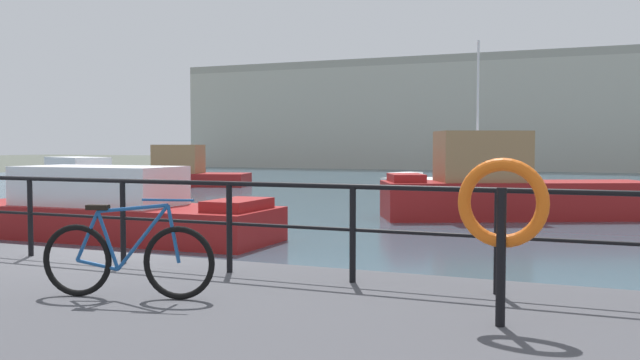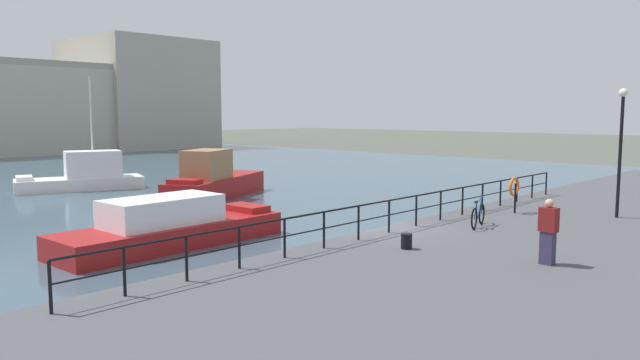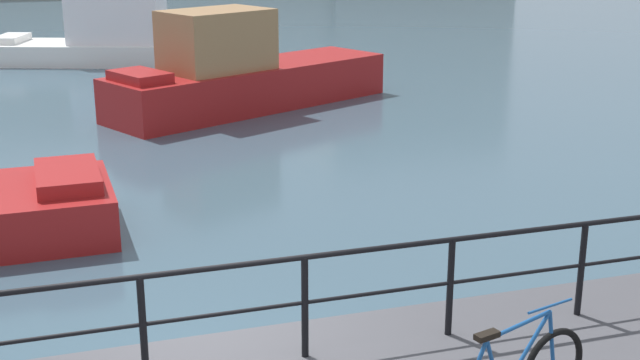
% 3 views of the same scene
% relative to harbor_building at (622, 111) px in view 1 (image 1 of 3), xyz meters
% --- Properties ---
extents(ground_plane, '(240.00, 240.00, 0.00)m').
position_rel_harbor_building_xyz_m(ground_plane, '(-6.94, -61.17, -5.38)').
color(ground_plane, '#4C5147').
extents(water_basin, '(80.00, 60.00, 0.01)m').
position_rel_harbor_building_xyz_m(water_basin, '(-6.94, -30.97, -5.37)').
color(water_basin, '#385160').
rests_on(water_basin, ground_plane).
extents(harbor_building, '(68.19, 16.86, 14.02)m').
position_rel_harbor_building_xyz_m(harbor_building, '(0.00, 0.00, 0.00)').
color(harbor_building, '#B2AD9E').
rests_on(harbor_building, ground_plane).
extents(moored_white_yacht, '(8.26, 5.51, 2.68)m').
position_rel_harbor_building_xyz_m(moored_white_yacht, '(-3.43, -47.15, -4.44)').
color(moored_white_yacht, maroon).
rests_on(moored_white_yacht, water_basin).
extents(moored_green_narrowboat, '(8.05, 5.23, 1.76)m').
position_rel_harbor_building_xyz_m(moored_green_narrowboat, '(-20.15, -46.72, -4.70)').
color(moored_green_narrowboat, white).
rests_on(moored_green_narrowboat, water_basin).
extents(moored_harbor_tender, '(7.57, 4.63, 6.77)m').
position_rel_harbor_building_xyz_m(moored_harbor_tender, '(-6.36, -38.29, -4.50)').
color(moored_harbor_tender, white).
rests_on(moored_harbor_tender, water_basin).
extents(moored_red_daysailer, '(7.24, 4.25, 2.28)m').
position_rel_harbor_building_xyz_m(moored_red_daysailer, '(-22.46, -36.47, -4.57)').
color(moored_red_daysailer, maroon).
rests_on(moored_red_daysailer, water_basin).
extents(moored_cabin_cruiser, '(8.27, 2.71, 1.74)m').
position_rel_harbor_building_xyz_m(moored_cabin_cruiser, '(-11.60, -55.50, -4.70)').
color(moored_cabin_cruiser, maroon).
rests_on(moored_cabin_cruiser, water_basin).
extents(quay_railing, '(23.32, 0.07, 1.08)m').
position_rel_harbor_building_xyz_m(quay_railing, '(-6.81, -61.92, -3.88)').
color(quay_railing, black).
rests_on(quay_railing, quay_promenade).
extents(parked_bicycle, '(1.73, 0.51, 0.98)m').
position_rel_harbor_building_xyz_m(parked_bicycle, '(-4.70, -63.52, -4.23)').
color(parked_bicycle, black).
rests_on(parked_bicycle, quay_promenade).
extents(life_ring_stand, '(0.75, 0.16, 1.40)m').
position_rel_harbor_building_xyz_m(life_ring_stand, '(-1.16, -63.13, -3.64)').
color(life_ring_stand, black).
rests_on(life_ring_stand, quay_promenade).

